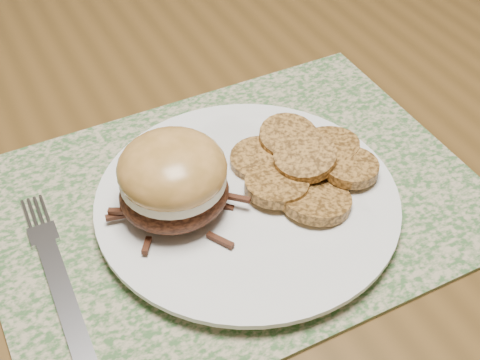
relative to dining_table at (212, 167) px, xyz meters
name	(u,v)px	position (x,y,z in m)	size (l,w,h in m)	color
dining_table	(212,167)	(0.00, 0.00, 0.00)	(1.50, 0.90, 0.75)	brown
placemat	(235,202)	(-0.04, -0.13, 0.08)	(0.45, 0.33, 0.00)	#3B6131
dinner_plate	(247,203)	(-0.03, -0.15, 0.09)	(0.26, 0.26, 0.02)	white
pork_sandwich	(173,179)	(-0.09, -0.13, 0.14)	(0.11, 0.11, 0.07)	black
roasted_potatoes	(303,165)	(0.03, -0.14, 0.11)	(0.14, 0.16, 0.04)	#A06C2F
fork	(58,278)	(-0.21, -0.15, 0.09)	(0.03, 0.21, 0.00)	silver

